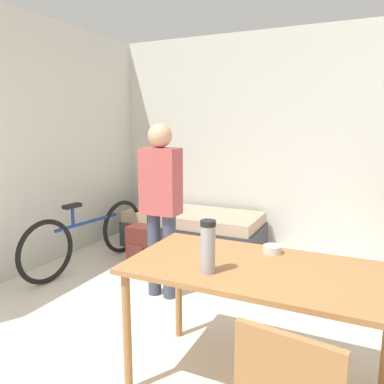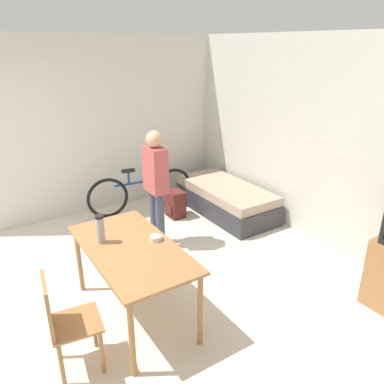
% 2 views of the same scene
% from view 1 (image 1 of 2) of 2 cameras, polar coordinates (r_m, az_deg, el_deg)
% --- Properties ---
extents(wall_back, '(5.56, 0.06, 2.70)m').
position_cam_1_polar(wall_back, '(4.85, 14.06, 7.46)').
color(wall_back, silver).
rests_on(wall_back, ground_plane).
extents(wall_left, '(0.06, 4.52, 2.70)m').
position_cam_1_polar(wall_left, '(4.41, -22.61, 6.72)').
color(wall_left, silver).
rests_on(wall_left, ground_plane).
extents(daybed, '(1.75, 0.81, 0.46)m').
position_cam_1_polar(daybed, '(4.86, 0.24, -5.69)').
color(daybed, '#333338').
rests_on(daybed, ground_plane).
extents(dining_table, '(1.49, 0.77, 0.78)m').
position_cam_1_polar(dining_table, '(2.21, 10.24, -13.16)').
color(dining_table, '#9E6B3D').
rests_on(dining_table, ground_plane).
extents(bicycle, '(0.28, 1.74, 0.74)m').
position_cam_1_polar(bicycle, '(4.33, -15.54, -6.59)').
color(bicycle, black).
rests_on(bicycle, ground_plane).
extents(person_standing, '(0.34, 0.21, 1.57)m').
position_cam_1_polar(person_standing, '(3.33, -4.76, -1.11)').
color(person_standing, '#3D4256').
rests_on(person_standing, ground_plane).
extents(thermos_flask, '(0.08, 0.08, 0.29)m').
position_cam_1_polar(thermos_flask, '(2.01, 2.45, -7.98)').
color(thermos_flask, '#99999E').
rests_on(thermos_flask, dining_table).
extents(mate_bowl, '(0.12, 0.12, 0.05)m').
position_cam_1_polar(mate_bowl, '(2.40, 12.16, -8.51)').
color(mate_bowl, beige).
rests_on(mate_bowl, dining_table).
extents(backpack, '(0.29, 0.26, 0.43)m').
position_cam_1_polar(backpack, '(4.37, -7.72, -7.87)').
color(backpack, '#56231E').
rests_on(backpack, ground_plane).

